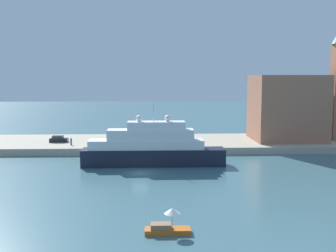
# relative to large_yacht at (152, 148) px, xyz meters

# --- Properties ---
(ground) EXTENTS (400.00, 400.00, 0.00)m
(ground) POSITION_rel_large_yacht_xyz_m (-1.94, -6.30, -3.22)
(ground) COLOR #3D6670
(quay_dock) EXTENTS (110.00, 21.34, 1.48)m
(quay_dock) POSITION_rel_large_yacht_xyz_m (-1.94, 20.37, -2.48)
(quay_dock) COLOR #ADA38E
(quay_dock) RESTS_ON ground
(large_yacht) EXTENTS (25.92, 4.20, 11.32)m
(large_yacht) POSITION_rel_large_yacht_xyz_m (0.00, 0.00, 0.00)
(large_yacht) COLOR black
(large_yacht) RESTS_ON ground
(small_motorboat) EXTENTS (4.75, 1.70, 2.72)m
(small_motorboat) POSITION_rel_large_yacht_xyz_m (1.67, -33.43, -2.33)
(small_motorboat) COLOR #C66019
(small_motorboat) RESTS_ON ground
(harbor_building) EXTENTS (15.60, 13.75, 14.96)m
(harbor_building) POSITION_rel_large_yacht_xyz_m (31.26, 20.23, 5.74)
(harbor_building) COLOR #9E664C
(harbor_building) RESTS_ON quay_dock
(parked_car) EXTENTS (3.96, 1.84, 1.42)m
(parked_car) POSITION_rel_large_yacht_xyz_m (-20.92, 18.60, -1.12)
(parked_car) COLOR black
(parked_car) RESTS_ON quay_dock
(person_figure) EXTENTS (0.36, 0.36, 1.65)m
(person_figure) POSITION_rel_large_yacht_xyz_m (-17.33, 14.37, -0.97)
(person_figure) COLOR #334C8C
(person_figure) RESTS_ON quay_dock
(mooring_bollard) EXTENTS (0.37, 0.37, 0.80)m
(mooring_bollard) POSITION_rel_large_yacht_xyz_m (-0.34, 11.00, -1.34)
(mooring_bollard) COLOR black
(mooring_bollard) RESTS_ON quay_dock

